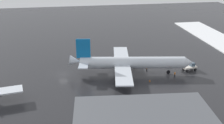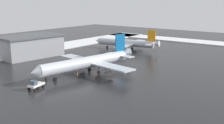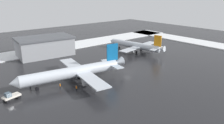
% 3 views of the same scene
% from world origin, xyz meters
% --- Properties ---
extents(ground_plane, '(240.00, 240.00, 0.00)m').
position_xyz_m(ground_plane, '(0.00, 0.00, 0.00)').
color(ground_plane, '#232326').
extents(airplane_parked_starboard, '(38.31, 31.98, 11.40)m').
position_xyz_m(airplane_parked_starboard, '(20.50, -3.50, 3.77)').
color(airplane_parked_starboard, silver).
rests_on(airplane_parked_starboard, ground_plane).
extents(pushback_tug, '(4.97, 3.14, 2.50)m').
position_xyz_m(pushback_tug, '(40.45, -4.10, 1.28)').
color(pushback_tug, silver).
rests_on(pushback_tug, ground_plane).
extents(ground_crew_beside_wing, '(0.36, 0.36, 1.71)m').
position_xyz_m(ground_crew_beside_wing, '(33.62, -8.24, 0.97)').
color(ground_crew_beside_wing, black).
rests_on(ground_crew_beside_wing, ground_plane).
extents(ground_crew_near_tug, '(0.36, 0.36, 1.71)m').
position_xyz_m(ground_crew_near_tug, '(23.51, 2.23, 0.97)').
color(ground_crew_near_tug, black).
rests_on(ground_crew_near_tug, ground_plane).
extents(ground_crew_by_nose_gear, '(0.36, 0.36, 1.71)m').
position_xyz_m(ground_crew_by_nose_gear, '(26.45, -2.55, 0.97)').
color(ground_crew_by_nose_gear, black).
rests_on(ground_crew_by_nose_gear, ground_plane).
extents(traffic_cone_near_nose, '(0.36, 0.36, 0.55)m').
position_xyz_m(traffic_cone_near_nose, '(25.17, -10.01, 0.28)').
color(traffic_cone_near_nose, orange).
rests_on(traffic_cone_near_nose, ground_plane).
extents(traffic_cone_mid_line, '(0.36, 0.36, 0.55)m').
position_xyz_m(traffic_cone_mid_line, '(18.25, 2.91, 0.28)').
color(traffic_cone_mid_line, orange).
rests_on(traffic_cone_mid_line, ground_plane).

